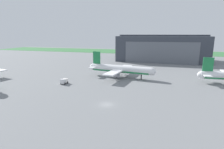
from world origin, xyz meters
name	(u,v)px	position (x,y,z in m)	size (l,w,h in m)	color
ground_plane	(107,105)	(0.00, 0.00, 0.00)	(440.00, 440.00, 0.00)	slate
grass_field_strip	(151,52)	(0.00, 179.58, 0.04)	(440.00, 56.00, 0.08)	#3A7541
maintenance_hangar	(161,48)	(13.73, 108.19, 10.38)	(71.24, 36.96, 21.67)	#383D47
airliner_far_right	(120,69)	(-4.72, 37.76, 4.22)	(36.05, 29.45, 12.93)	white
fuel_bowser	(64,81)	(-26.24, 18.04, 1.29)	(2.71, 3.63, 2.40)	silver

